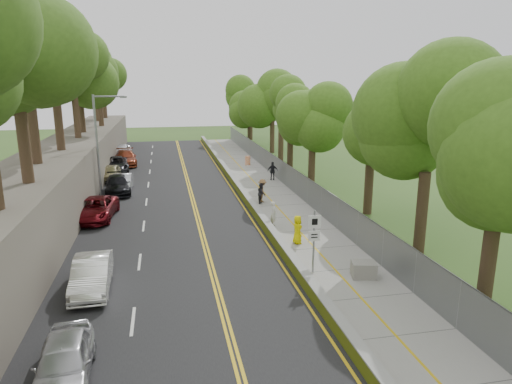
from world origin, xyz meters
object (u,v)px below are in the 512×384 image
Objects in this scene: streetlight at (100,139)px; construction_barrel at (248,160)px; person_far at (273,171)px; painter_0 at (297,229)px; car_2 at (96,209)px; concrete_block at (364,269)px; car_0 at (64,362)px; car_1 at (92,274)px; signpost at (314,234)px.

construction_barrel is at bearing 40.63° from streetlight.
streetlight reaches higher than person_far.
streetlight is 18.03m from painter_0.
car_2 is at bearing -127.62° from construction_barrel.
car_2 reaches higher than construction_barrel.
construction_barrel is 0.59× the size of painter_0.
concrete_block is 18.20m from car_2.
car_0 is 6.50m from car_1.
car_0 is (1.46, -23.34, -3.91)m from streetlight.
car_2 is (-13.54, -17.57, 0.22)m from construction_barrel.
car_0 is at bearing 134.06° from painter_0.
streetlight is at bearing -139.37° from construction_barrel.
construction_barrel is at bearing -4.70° from painter_0.
car_1 is at bearing -113.27° from construction_barrel.
concrete_block is at bearing 95.82° from person_far.
streetlight is 15.38m from person_far.
streetlight is 4.91× the size of painter_0.
person_far reaches higher than car_2.
signpost is 20.83m from person_far.
construction_barrel is (2.15, 28.74, -1.43)m from signpost.
signpost is at bearing -94.28° from construction_barrel.
concrete_block is 12.34m from car_1.
construction_barrel is 0.56× the size of person_far.
streetlight is 20.72m from signpost.
car_1 is at bearing 179.01° from signpost.
streetlight is 4.68× the size of person_far.
car_1 reaches higher than construction_barrel.
car_0 is 2.50× the size of painter_0.
signpost reaches higher than construction_barrel.
concrete_block is (13.66, -18.00, -4.22)m from streetlight.
signpost is 4.18m from painter_0.
car_0 is (-10.05, -6.33, -1.23)m from signpost.
signpost reaches higher than car_1.
signpost is 0.71× the size of car_1.
concrete_block is 0.25× the size of car_1.
streetlight is 2.58× the size of signpost.
car_2 is 3.13× the size of painter_0.
car_1 is at bearing 109.38° from painter_0.
person_far reaches higher than car_0.
signpost is 1.90× the size of painter_0.
streetlight is 23.71m from car_0.
car_2 is (-11.39, 11.17, -1.21)m from signpost.
car_2 is at bearing 58.10° from painter_0.
car_1 is 2.67× the size of painter_0.
streetlight is 22.99m from concrete_block.
car_1 is at bearing 65.31° from person_far.
concrete_block is at bearing 20.21° from car_0.
person_far is at bearing 13.86° from streetlight.
car_0 is (-12.20, -35.07, 0.20)m from construction_barrel.
signpost is at bearing -55.92° from streetlight.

